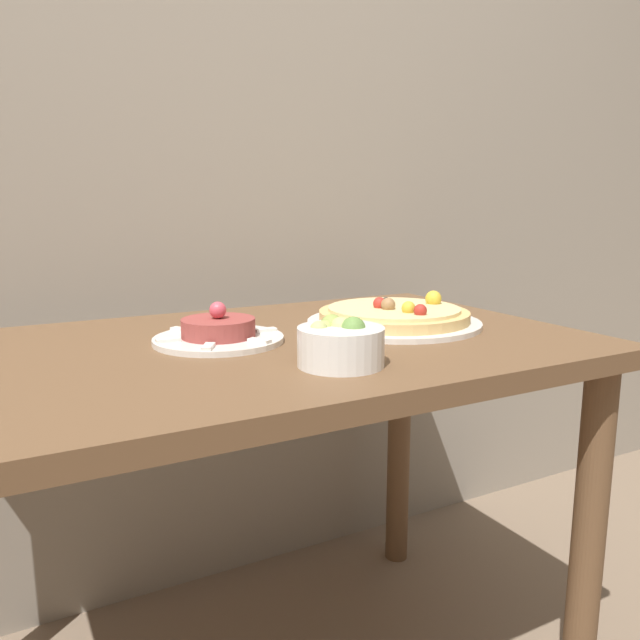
{
  "coord_description": "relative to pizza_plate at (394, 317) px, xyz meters",
  "views": [
    {
      "loc": [
        -0.42,
        -0.63,
        0.97
      ],
      "look_at": [
        0.09,
        0.3,
        0.77
      ],
      "focal_mm": 35.0,
      "sensor_mm": 36.0,
      "label": 1
    }
  ],
  "objects": [
    {
      "name": "back_wall",
      "position": [
        -0.29,
        0.47,
        0.55
      ],
      "size": [
        8.0,
        0.05,
        2.6
      ],
      "color": "gray",
      "rests_on": "ground_plane"
    },
    {
      "name": "small_bowl",
      "position": [
        -0.25,
        -0.21,
        0.02
      ],
      "size": [
        0.13,
        0.13,
        0.07
      ],
      "color": "white",
      "rests_on": "dining_table"
    },
    {
      "name": "tartare_plate",
      "position": [
        -0.36,
        0.02,
        -0.0
      ],
      "size": [
        0.23,
        0.23,
        0.07
      ],
      "color": "silver",
      "rests_on": "dining_table"
    },
    {
      "name": "dining_table",
      "position": [
        -0.29,
        -0.01,
        -0.13
      ],
      "size": [
        1.16,
        0.72,
        0.73
      ],
      "color": "brown",
      "rests_on": "ground_plane"
    },
    {
      "name": "pizza_plate",
      "position": [
        0.0,
        0.0,
        0.0
      ],
      "size": [
        0.34,
        0.34,
        0.06
      ],
      "color": "silver",
      "rests_on": "dining_table"
    }
  ]
}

